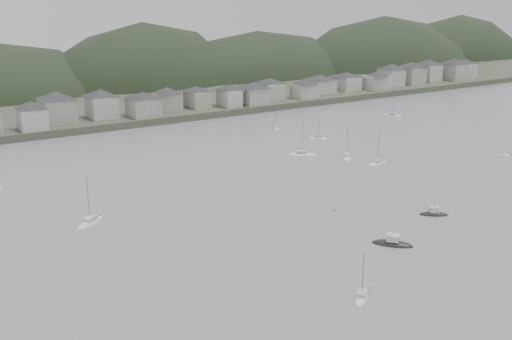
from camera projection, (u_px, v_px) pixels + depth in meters
ground at (488, 303)px, 105.20m from camera, size 900.00×900.00×0.00m
far_shore_land at (47, 87)px, 342.47m from camera, size 900.00×250.00×3.00m
forested_ridge at (71, 116)px, 327.94m from camera, size 851.55×103.94×102.57m
waterfront_town at (220, 93)px, 276.90m from camera, size 451.48×28.46×12.92m
moored_fleet at (292, 205)px, 153.50m from camera, size 243.93×166.40×13.50m
motor_launch_near at (434, 214)px, 147.32m from camera, size 7.09×6.17×3.68m
motor_launch_far at (393, 244)px, 129.66m from camera, size 8.05×8.84×4.09m
mooring_buoys at (293, 209)px, 150.99m from camera, size 186.51×153.65×0.70m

